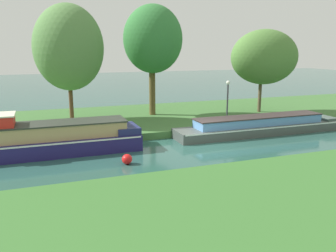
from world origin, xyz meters
TOP-DOWN VIEW (x-y plane):
  - ground_plane at (0.00, 0.00)m, footprint 120.00×120.00m
  - riverbank_far at (0.00, 7.00)m, footprint 72.00×10.00m
  - slate_barge at (4.38, 1.20)m, footprint 10.49×1.82m
  - navy_narrowboat at (-7.09, 1.20)m, footprint 8.09×2.21m
  - willow_tree_left at (-5.83, 6.70)m, footprint 4.22×4.33m
  - willow_tree_centre at (-0.34, 7.03)m, footprint 3.98×3.59m
  - willow_tree_right at (7.33, 5.31)m, footprint 5.10×3.33m
  - lamp_post at (3.17, 3.03)m, footprint 0.24×0.24m
  - mooring_post_near at (-4.12, 2.38)m, footprint 0.19×0.19m
  - channel_buoy at (-4.35, -1.61)m, footprint 0.45×0.45m

SIDE VIEW (x-z plane):
  - ground_plane at x=0.00m, z-range 0.00..0.00m
  - riverbank_far at x=0.00m, z-range 0.00..0.40m
  - channel_buoy at x=-4.35m, z-range 0.00..0.45m
  - slate_barge at x=4.38m, z-range -0.07..1.02m
  - mooring_post_near at x=-4.12m, z-range 0.40..1.00m
  - navy_narrowboat at x=-7.09m, z-range -0.31..1.73m
  - lamp_post at x=3.17m, z-range 0.76..3.37m
  - willow_tree_right at x=7.33m, z-range 1.41..7.27m
  - willow_tree_left at x=-5.83m, z-range 1.39..8.57m
  - willow_tree_centre at x=-0.34m, z-range 1.81..9.21m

